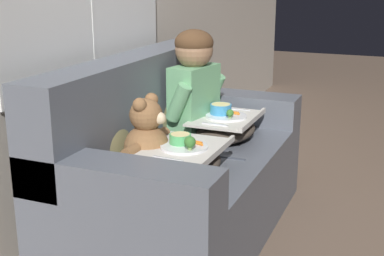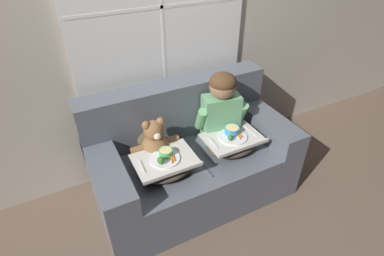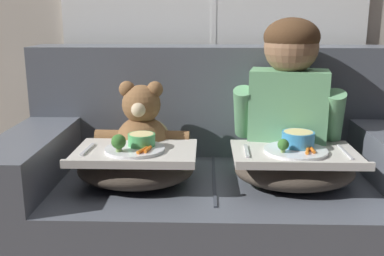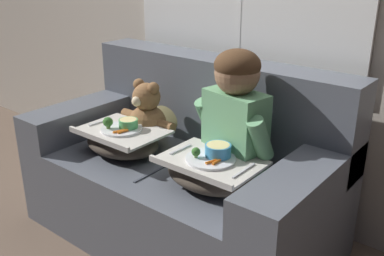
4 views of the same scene
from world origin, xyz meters
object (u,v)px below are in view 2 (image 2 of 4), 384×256
lap_tray_teddy (165,165)px  couch (190,158)px  lap_tray_child (232,143)px  child_figure (221,104)px  throw_pillow_behind_teddy (147,129)px  teddy_bear (155,143)px  throw_pillow_behind_child (210,112)px

lap_tray_teddy → couch: bearing=32.1°
lap_tray_child → lap_tray_teddy: bearing=-179.9°
couch → lap_tray_teddy: couch is taller
couch → lap_tray_teddy: 0.39m
child_figure → lap_tray_child: (0.00, -0.19, -0.26)m
throw_pillow_behind_teddy → lap_tray_child: (0.58, -0.37, -0.08)m
couch → lap_tray_teddy: bearing=-147.9°
child_figure → teddy_bear: size_ratio=1.57×
throw_pillow_behind_child → teddy_bear: size_ratio=0.90×
child_figure → lap_tray_child: child_figure is taller
teddy_bear → lap_tray_child: (0.58, -0.19, -0.08)m
throw_pillow_behind_teddy → lap_tray_child: size_ratio=0.71×
teddy_bear → lap_tray_child: 0.62m
couch → child_figure: size_ratio=2.67×
couch → throw_pillow_behind_child: couch is taller
couch → throw_pillow_behind_teddy: bearing=146.8°
throw_pillow_behind_child → lap_tray_teddy: (-0.58, -0.37, -0.09)m
couch → lap_tray_child: size_ratio=3.55×
lap_tray_child → lap_tray_teddy: lap_tray_teddy is taller
couch → throw_pillow_behind_teddy: (-0.29, 0.19, 0.27)m
teddy_bear → lap_tray_teddy: bearing=-89.9°
lap_tray_teddy → throw_pillow_behind_teddy: bearing=90.0°
throw_pillow_behind_teddy → child_figure: (0.58, -0.18, 0.17)m
child_figure → lap_tray_teddy: (-0.58, -0.19, -0.26)m
couch → throw_pillow_behind_child: (0.29, 0.19, 0.27)m
throw_pillow_behind_child → teddy_bear: (-0.58, -0.18, -0.01)m
teddy_bear → lap_tray_child: bearing=-17.7°
teddy_bear → lap_tray_child: size_ratio=0.85×
throw_pillow_behind_teddy → lap_tray_child: 0.69m
couch → throw_pillow_behind_child: 0.44m
throw_pillow_behind_teddy → lap_tray_teddy: size_ratio=0.72×
throw_pillow_behind_child → lap_tray_teddy: throw_pillow_behind_child is taller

